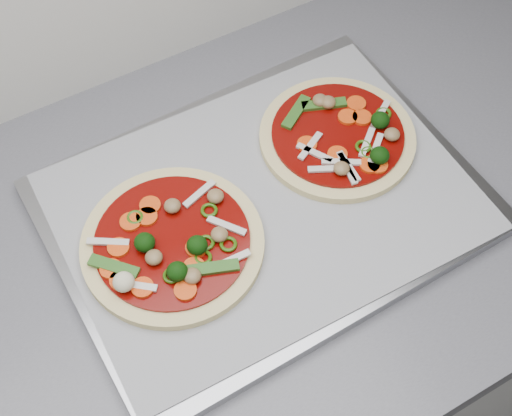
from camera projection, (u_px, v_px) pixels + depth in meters
base_cabinet at (308, 336)px, 1.28m from camera, size 3.60×0.60×0.86m
countertop at (330, 193)px, 0.90m from camera, size 3.60×0.60×0.04m
baking_tray at (264, 205)px, 0.86m from camera, size 0.50×0.38×0.02m
parchment at (264, 201)px, 0.85m from camera, size 0.48×0.36×0.00m
pizza_left at (172, 244)px, 0.81m from camera, size 0.25×0.25×0.04m
pizza_right at (340, 136)px, 0.90m from camera, size 0.24×0.24×0.03m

